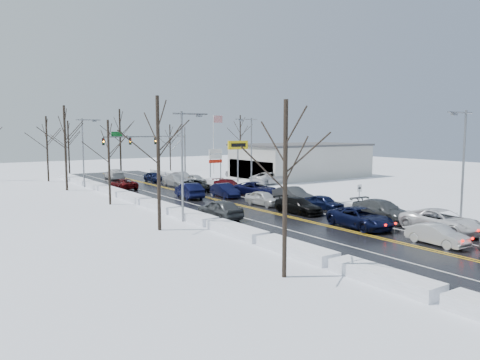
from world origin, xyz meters
TOP-DOWN VIEW (x-y plane):
  - ground at (0.00, 0.00)m, footprint 160.00×160.00m
  - road_surface at (0.00, 2.00)m, footprint 14.00×84.00m
  - snow_bank_left at (-7.60, 2.00)m, footprint 1.51×72.00m
  - snow_bank_right at (7.60, 2.00)m, footprint 1.51×72.00m
  - traffic_signal_mast at (3.45, 27.99)m, footprint 13.28×0.39m
  - tires_plus_sign at (10.50, 15.99)m, footprint 3.20×0.34m
  - used_vehicles_sign at (10.50, 22.00)m, footprint 2.20×0.22m
  - speed_limit_sign at (8.20, -8.00)m, footprint 0.55×0.09m
  - flagpole at (15.17, 30.00)m, footprint 1.87×1.20m
  - dealership_building at (23.98, 18.00)m, footprint 20.40×12.40m
  - streetlight_se at (8.30, -18.00)m, footprint 3.20×0.25m
  - streetlight_ne at (8.30, 10.00)m, footprint 3.20×0.25m
  - streetlight_sw at (-8.30, -4.00)m, footprint 3.20×0.25m
  - streetlight_nw at (-8.30, 24.00)m, footprint 3.20×0.25m
  - tree_left_a at (-11.00, -20.00)m, footprint 3.60×3.60m
  - tree_left_b at (-11.50, -6.00)m, footprint 4.00×4.00m
  - tree_left_c at (-10.50, 8.00)m, footprint 3.40×3.40m
  - tree_left_d at (-11.20, 22.00)m, footprint 4.20×4.20m
  - tree_left_e at (-10.80, 34.00)m, footprint 3.80×3.80m
  - tree_far_b at (-6.00, 41.00)m, footprint 3.60×3.60m
  - tree_far_c at (2.00, 39.00)m, footprint 4.40×4.40m
  - tree_far_d at (12.00, 40.50)m, footprint 3.40×3.40m
  - tree_far_e at (28.00, 41.00)m, footprint 4.20×4.20m
  - queued_car_1 at (1.56, -20.46)m, footprint 1.57×4.15m
  - queued_car_2 at (1.58, -13.97)m, footprint 3.12×5.85m
  - queued_car_3 at (1.81, -6.59)m, footprint 2.43×5.11m
  - queued_car_4 at (1.92, -1.23)m, footprint 2.09×4.38m
  - queued_car_5 at (1.85, 5.81)m, footprint 2.05×4.76m
  - queued_car_6 at (1.78, 12.19)m, footprint 2.95×5.25m
  - queued_car_7 at (1.90, 17.84)m, footprint 2.51×5.53m
  - queued_car_8 at (1.72, 24.68)m, footprint 1.89×4.33m
  - queued_car_10 at (5.28, -18.45)m, footprint 2.92×6.11m
  - queued_car_11 at (5.43, -12.94)m, footprint 2.83×5.95m
  - queued_car_12 at (5.14, -6.43)m, footprint 1.95×4.17m
  - queued_car_13 at (5.07, -2.07)m, footprint 2.09×5.25m
  - queued_car_14 at (5.30, 4.61)m, footprint 3.37×6.05m
  - queued_car_15 at (5.42, 10.57)m, footprint 2.35×4.91m
  - queued_car_16 at (5.33, 18.78)m, footprint 1.62×4.00m
  - queued_car_17 at (5.35, 23.09)m, footprint 2.01×4.34m
  - oncoming_car_0 at (-1.74, 7.53)m, footprint 2.44×5.29m
  - oncoming_car_1 at (-5.11, 18.93)m, footprint 2.61×5.05m
  - oncoming_car_2 at (-1.90, 31.18)m, footprint 2.89×5.79m
  - oncoming_car_3 at (-5.40, -4.76)m, footprint 2.11×5.01m
  - parked_car_0 at (13.90, 13.01)m, footprint 6.31×3.55m
  - parked_car_1 at (17.02, 15.94)m, footprint 2.38×5.75m
  - parked_car_2 at (15.20, 23.07)m, footprint 2.06×5.01m

SIDE VIEW (x-z plane):
  - ground at x=0.00m, z-range 0.00..0.00m
  - snow_bank_left at x=-7.60m, z-range -0.33..0.33m
  - snow_bank_right at x=7.60m, z-range -0.33..0.33m
  - queued_car_1 at x=1.56m, z-range -0.68..0.68m
  - queued_car_2 at x=1.58m, z-range -0.78..0.78m
  - queued_car_3 at x=1.81m, z-range -0.72..0.72m
  - queued_car_4 at x=1.92m, z-range -0.72..0.72m
  - queued_car_5 at x=1.85m, z-range -0.76..0.76m
  - queued_car_6 at x=1.78m, z-range -0.69..0.69m
  - queued_car_7 at x=1.90m, z-range -0.79..0.79m
  - queued_car_8 at x=1.72m, z-range -0.73..0.73m
  - queued_car_10 at x=5.28m, z-range -0.84..0.84m
  - queued_car_11 at x=5.43m, z-range -0.84..0.84m
  - queued_car_12 at x=5.14m, z-range -0.69..0.69m
  - queued_car_13 at x=5.07m, z-range -0.85..0.85m
  - queued_car_14 at x=5.30m, z-range -0.80..0.80m
  - queued_car_15 at x=5.42m, z-range -0.69..0.69m
  - queued_car_16 at x=5.33m, z-range -0.68..0.68m
  - queued_car_17 at x=5.35m, z-range -0.69..0.69m
  - oncoming_car_0 at x=-1.74m, z-range -0.84..0.84m
  - oncoming_car_1 at x=-5.11m, z-range -0.68..0.68m
  - oncoming_car_2 at x=-1.90m, z-range -0.81..0.81m
  - oncoming_car_3 at x=-5.40m, z-range -0.85..0.85m
  - parked_car_0 at x=13.90m, z-range -0.83..0.83m
  - parked_car_1 at x=17.02m, z-range -0.83..0.83m
  - parked_car_2 at x=15.20m, z-range -0.85..0.85m
  - road_surface at x=0.00m, z-range 0.00..0.01m
  - speed_limit_sign at x=8.20m, z-range 0.46..2.81m
  - dealership_building at x=23.98m, z-range 0.01..5.31m
  - used_vehicles_sign at x=10.50m, z-range 0.99..5.64m
  - tires_plus_sign at x=10.50m, z-range 1.99..7.99m
  - streetlight_se at x=8.30m, z-range 0.81..9.81m
  - streetlight_ne at x=8.30m, z-range 0.81..9.81m
  - streetlight_sw at x=-8.30m, z-range 0.81..9.81m
  - streetlight_nw at x=-8.30m, z-range 0.81..9.81m
  - traffic_signal_mast at x=3.45m, z-range 1.48..9.48m
  - flagpole at x=15.17m, z-range 0.93..10.93m
  - tree_left_c at x=-10.50m, z-range 1.69..10.19m
  - tree_far_d at x=12.00m, z-range 1.69..10.19m
  - tree_left_a at x=-11.00m, z-range 1.79..10.79m
  - tree_far_b at x=-6.00m, z-range 1.79..10.79m
  - tree_left_e at x=-10.80m, z-range 1.89..11.39m
  - tree_left_b at x=-11.50m, z-range 1.99..11.99m
  - tree_left_d at x=-11.20m, z-range 2.08..12.58m
  - tree_far_e at x=28.00m, z-range 2.08..12.58m
  - tree_far_c at x=2.00m, z-range 2.18..13.18m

